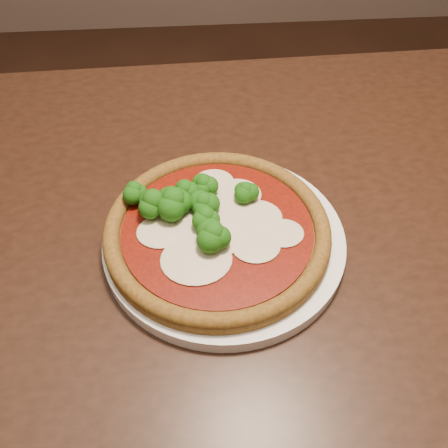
{
  "coord_description": "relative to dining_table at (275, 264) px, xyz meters",
  "views": [
    {
      "loc": [
        0.02,
        -0.51,
        1.25
      ],
      "look_at": [
        0.05,
        -0.1,
        0.79
      ],
      "focal_mm": 40.0,
      "sensor_mm": 36.0,
      "label": 1
    }
  ],
  "objects": [
    {
      "name": "dining_table",
      "position": [
        0.0,
        0.0,
        0.0
      ],
      "size": [
        1.25,
        0.87,
        0.75
      ],
      "rotation": [
        0.0,
        0.0,
        0.03
      ],
      "color": "black",
      "rests_on": "floor"
    },
    {
      "name": "pizza",
      "position": [
        -0.09,
        -0.03,
        0.13
      ],
      "size": [
        0.29,
        0.29,
        0.06
      ],
      "rotation": [
        0.0,
        0.0,
        -0.21
      ],
      "color": "brown",
      "rests_on": "plate"
    },
    {
      "name": "floor",
      "position": [
        -0.13,
        0.06,
        -0.66
      ],
      "size": [
        4.0,
        4.0,
        0.0
      ],
      "primitive_type": "plane",
      "color": "black",
      "rests_on": "ground"
    },
    {
      "name": "plate",
      "position": [
        -0.08,
        -0.03,
        0.1
      ],
      "size": [
        0.31,
        0.31,
        0.02
      ],
      "primitive_type": "cylinder",
      "color": "white",
      "rests_on": "dining_table"
    }
  ]
}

